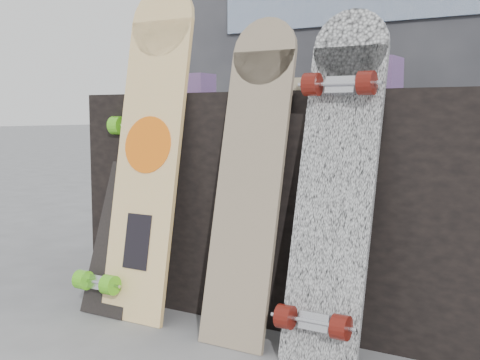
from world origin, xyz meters
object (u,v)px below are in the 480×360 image
Objects in this scene: vendor_table at (306,201)px; longboard_cascadia at (335,177)px; skateboard_dark at (125,190)px; longboard_geisha at (150,140)px; longboard_celtic at (251,168)px.

longboard_cascadia reaches higher than vendor_table.
longboard_cascadia reaches higher than skateboard_dark.
skateboard_dark is (-0.13, 0.01, -0.19)m from longboard_geisha.
longboard_geisha is 0.23m from skateboard_dark.
skateboard_dark is at bearing 176.71° from longboard_celtic.
longboard_celtic is 0.29m from longboard_cascadia.
longboard_geisha is (-0.45, -0.36, 0.23)m from vendor_table.
vendor_table is 1.53× the size of longboard_cascadia.
longboard_geisha is at bearing -5.26° from skateboard_dark.
longboard_cascadia is at bearing -2.01° from longboard_geisha.
longboard_cascadia is (0.72, -0.03, -0.09)m from longboard_geisha.
longboard_geisha reaches higher than vendor_table.
longboard_celtic is 0.57m from skateboard_dark.
longboard_geisha is 1.15× the size of longboard_celtic.
longboard_geisha is 0.72m from longboard_cascadia.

